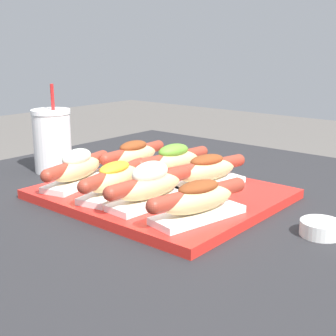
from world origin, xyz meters
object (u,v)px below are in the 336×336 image
Objects in this scene: hot_dog_5 at (173,161)px; sauce_bowl at (321,227)px; serving_tray at (162,194)px; hot_dog_6 at (207,171)px; hot_dog_1 at (115,179)px; hot_dog_3 at (199,200)px; hot_dog_2 at (150,185)px; hot_dog_4 at (134,155)px; hot_dog_0 at (77,168)px; drink_cup at (52,141)px.

sauce_bowl is at bearing -10.88° from hot_dog_5.
hot_dog_6 is (0.06, 0.08, 0.04)m from serving_tray.
hot_dog_5 is 0.37m from sauce_bowl.
hot_dog_6 is at bearing 53.40° from serving_tray.
serving_tray is 2.12× the size of hot_dog_1.
hot_dog_5 is at bearing 138.57° from hot_dog_3.
hot_dog_6 is 3.07× the size of sauce_bowl.
hot_dog_2 reaches higher than hot_dog_1.
hot_dog_4 is 0.48m from sauce_bowl.
hot_dog_0 is 3.06× the size of sauce_bowl.
sauce_bowl is 0.32× the size of drink_cup.
drink_cup reaches higher than hot_dog_1.
sauce_bowl is at bearing 19.94° from hot_dog_2.
sauce_bowl is (0.26, -0.05, -0.04)m from hot_dog_6.
hot_dog_0 is at bearing -21.87° from drink_cup.
hot_dog_6 is 0.97× the size of drink_cup.
hot_dog_1 is at bearing -89.94° from hot_dog_5.
hot_dog_6 is at bearing 0.05° from hot_dog_4.
hot_dog_0 reaches higher than hot_dog_3.
hot_dog_0 is at bearing -179.52° from hot_dog_3.
serving_tray is 0.10m from hot_dog_6.
serving_tray is at bearing 2.26° from drink_cup.
hot_dog_3 is at bearing -41.43° from hot_dog_5.
hot_dog_1 reaches higher than serving_tray.
hot_dog_3 is 0.20m from sauce_bowl.
hot_dog_1 is 0.99× the size of hot_dog_5.
hot_dog_2 reaches higher than hot_dog_3.
serving_tray is at bearing -176.31° from sauce_bowl.
hot_dog_1 is (-0.04, -0.08, 0.04)m from serving_tray.
hot_dog_6 is at bearing 58.05° from hot_dog_1.
hot_dog_0 is 0.20m from drink_cup.
sauce_bowl is (0.32, 0.02, 0.00)m from serving_tray.
drink_cup reaches higher than hot_dog_5.
hot_dog_0 is 1.00× the size of hot_dog_6.
hot_dog_5 is at bearing 116.96° from hot_dog_2.
hot_dog_4 is 3.13× the size of sauce_bowl.
hot_dog_6 is at bearing 121.41° from hot_dog_3.
drink_cup is (-0.29, 0.07, 0.03)m from hot_dog_1.
hot_dog_6 is at bearing 168.34° from sauce_bowl.
hot_dog_4 reaches higher than sauce_bowl.
sauce_bowl is 0.66m from drink_cup.
hot_dog_3 is 0.49m from drink_cup.
hot_dog_2 is 1.00× the size of hot_dog_5.
hot_dog_0 is at bearing -151.06° from serving_tray.
hot_dog_0 is at bearing -179.78° from hot_dog_1.
sauce_bowl is at bearing 16.15° from hot_dog_1.
drink_cup is (-0.49, 0.07, 0.03)m from hot_dog_3.
hot_dog_0 is 0.99× the size of hot_dog_1.
hot_dog_2 is at bearing 1.51° from hot_dog_0.
hot_dog_6 is at bearing -8.81° from hot_dog_5.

